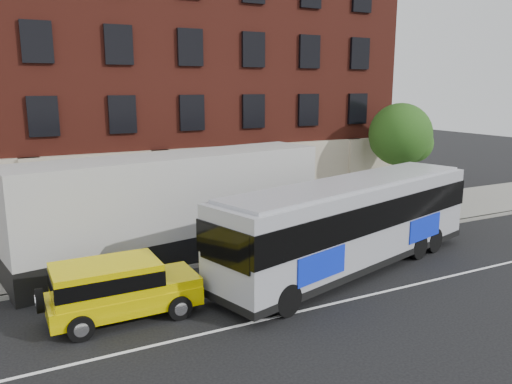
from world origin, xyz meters
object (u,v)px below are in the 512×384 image
city_bus (352,221)px  shipping_container (176,208)px  yellow_suv (116,286)px  street_tree (401,137)px

city_bus → shipping_container: shipping_container is taller
shipping_container → yellow_suv: bearing=-126.8°
city_bus → shipping_container: (-5.89, 4.39, 0.22)m
city_bus → shipping_container: 7.35m
city_bus → yellow_suv: (-9.40, -0.29, -0.92)m
street_tree → shipping_container: 14.58m
city_bus → yellow_suv: bearing=-178.2°
city_bus → yellow_suv: 9.45m
street_tree → city_bus: 10.85m
street_tree → yellow_suv: street_tree is taller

